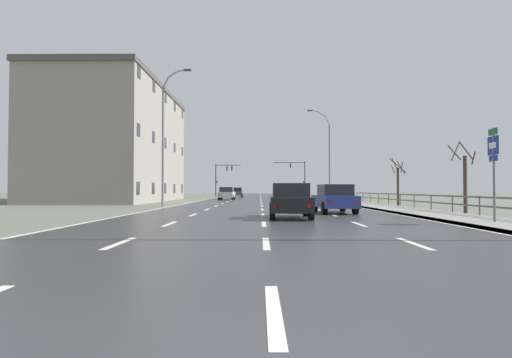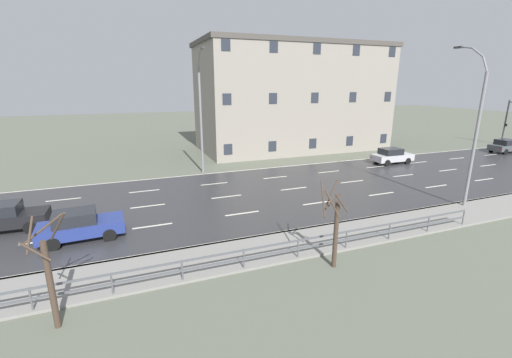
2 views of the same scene
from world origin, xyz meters
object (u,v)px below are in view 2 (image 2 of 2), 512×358
object	(u,v)px
car_far_right	(392,156)
car_distant	(4,217)
car_near_right	(80,225)
brick_building	(293,97)
street_lamp_midground	(474,131)
street_lamp_left_bank	(201,115)
car_mid_centre	(506,146)

from	to	relation	value
car_far_right	car_distant	xyz separation A→B (m)	(5.40, -31.59, 0.00)
car_near_right	brick_building	xyz separation A→B (m)	(-19.61, 22.11, 5.43)
car_distant	brick_building	distance (m)	31.56
street_lamp_midground	street_lamp_left_bank	size ratio (longest dim) A/B	0.96
car_far_right	brick_building	distance (m)	13.87
car_near_right	car_far_right	world-z (taller)	same
street_lamp_midground	car_mid_centre	size ratio (longest dim) A/B	2.48
street_lamp_midground	street_lamp_left_bank	distance (m)	20.46
car_near_right	car_distant	size ratio (longest dim) A/B	1.02
street_lamp_left_bank	car_distant	xyz separation A→B (m)	(8.68, -12.97, -4.42)
street_lamp_left_bank	car_mid_centre	xyz separation A→B (m)	(3.60, 35.25, -4.42)
car_mid_centre	car_far_right	xyz separation A→B (m)	(-0.31, -16.63, 0.00)
street_lamp_midground	car_far_right	distance (m)	13.17
car_mid_centre	brick_building	xyz separation A→B (m)	(-11.83, -22.13, 5.43)
brick_building	street_lamp_left_bank	bearing A→B (deg)	-57.92
car_mid_centre	car_near_right	bearing A→B (deg)	-79.96
car_near_right	car_distant	world-z (taller)	same
car_distant	car_near_right	bearing A→B (deg)	56.92
street_lamp_midground	brick_building	distance (m)	23.18
car_near_right	car_far_right	bearing A→B (deg)	102.96
car_near_right	car_mid_centre	bearing A→B (deg)	96.59
car_near_right	car_mid_centre	size ratio (longest dim) A/B	1.02
car_near_right	car_distant	xyz separation A→B (m)	(-2.70, -3.98, 0.00)
street_lamp_left_bank	car_distant	bearing A→B (deg)	-56.21
street_lamp_left_bank	car_far_right	world-z (taller)	street_lamp_left_bank
street_lamp_left_bank	car_distant	size ratio (longest dim) A/B	2.57
street_lamp_left_bank	car_near_right	world-z (taller)	street_lamp_left_bank
street_lamp_midground	car_far_right	xyz separation A→B (m)	(-11.61, 4.61, -4.16)
street_lamp_left_bank	car_far_right	bearing A→B (deg)	79.99
car_distant	brick_building	world-z (taller)	brick_building
car_near_right	car_far_right	size ratio (longest dim) A/B	1.01
street_lamp_midground	street_lamp_left_bank	bearing A→B (deg)	-136.75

